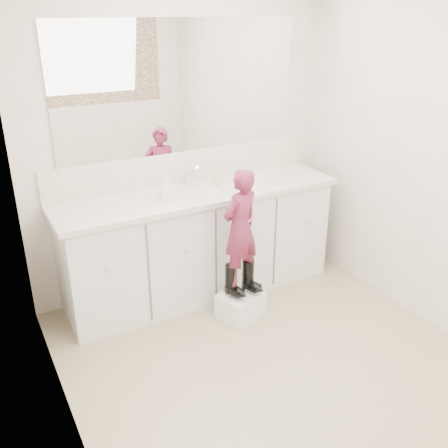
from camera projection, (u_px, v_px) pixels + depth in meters
floor at (285, 374)px, 3.26m from camera, size 3.00×3.00×0.00m
wall_back at (183, 144)px, 3.99m from camera, size 2.60×0.00×2.60m
wall_left at (57, 253)px, 2.21m from camera, size 0.00×3.00×3.00m
vanity_cabinet at (200, 244)px, 4.08m from camera, size 2.20×0.55×0.85m
countertop at (200, 194)px, 3.89m from camera, size 2.28×0.58×0.04m
backsplash at (184, 167)px, 4.05m from camera, size 2.28×0.03×0.25m
mirror at (182, 88)px, 3.80m from camera, size 2.00×0.02×1.00m
faucet at (191, 179)px, 3.99m from camera, size 0.08×0.08×0.10m
cup at (218, 179)px, 4.02m from camera, size 0.11×0.11×0.09m
soap_bottle at (166, 188)px, 3.68m from camera, size 0.09×0.09×0.17m
step_stool at (240, 305)px, 3.83m from camera, size 0.37×0.34×0.20m
boot_left at (231, 280)px, 3.73m from camera, size 0.14×0.19×0.26m
boot_right at (248, 276)px, 3.79m from camera, size 0.14×0.19×0.26m
toddler at (240, 228)px, 3.59m from camera, size 0.37×0.30×0.89m
toothbrush at (255, 216)px, 3.52m from camera, size 0.13×0.05×0.06m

